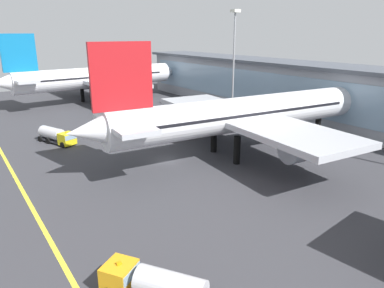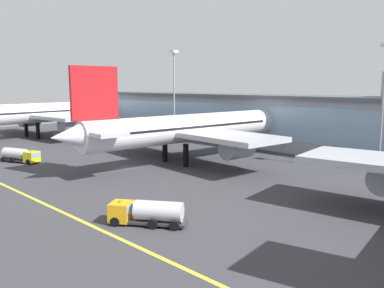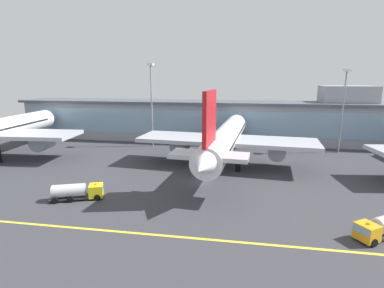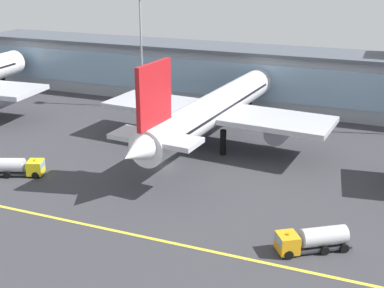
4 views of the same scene
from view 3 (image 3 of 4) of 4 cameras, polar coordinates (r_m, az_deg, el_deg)
ground_plane at (r=62.49m, az=1.72°, el=-7.35°), size 190.67×190.67×0.00m
taxiway_centreline_stripe at (r=42.75m, az=-2.45°, el=-17.33°), size 152.54×0.50×0.01m
terminal_building at (r=101.81m, az=5.92°, el=4.57°), size 139.19×14.00×18.72m
airliner_near_right at (r=72.22m, az=6.51°, el=1.12°), size 43.60×57.91×19.25m
fuel_tanker_truck at (r=57.48m, az=-20.83°, el=-8.43°), size 9.31×5.61×2.90m
baggage_tug_near at (r=49.36m, az=32.53°, el=-13.17°), size 8.87×7.03×2.90m
apron_light_mast_west at (r=94.47m, az=27.04°, el=7.69°), size 1.80×1.80×23.61m
apron_light_mast_centre at (r=93.46m, az=-7.78°, el=9.54°), size 1.80×1.80×25.52m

